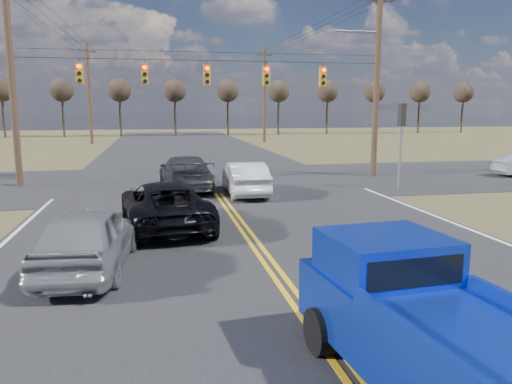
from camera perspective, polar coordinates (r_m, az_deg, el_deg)
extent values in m
plane|color=brown|center=(8.53, 7.75, -16.38)|extent=(160.00, 160.00, 0.00)
cube|color=#28282B|center=(17.81, -2.76, -2.44)|extent=(14.00, 120.00, 0.02)
cube|color=#28282B|center=(25.63, -5.43, 1.25)|extent=(120.00, 12.00, 0.02)
cylinder|color=#473323|center=(26.06, -26.13, 11.49)|extent=(0.32, 0.32, 10.00)
cylinder|color=#473323|center=(27.78, 13.63, 12.01)|extent=(0.32, 0.32, 10.00)
cube|color=#473323|center=(28.28, 13.99, 20.54)|extent=(1.60, 0.12, 0.12)
cylinder|color=black|center=(25.46, -5.65, 14.73)|extent=(18.00, 0.02, 0.02)
cylinder|color=black|center=(25.49, -5.67, 15.62)|extent=(18.00, 0.02, 0.02)
cube|color=#B28C14|center=(25.50, -19.50, 12.65)|extent=(0.34, 0.24, 1.00)
cylinder|color=#FF0C05|center=(25.39, -19.59, 13.41)|extent=(0.20, 0.06, 0.20)
cylinder|color=black|center=(25.37, -19.55, 12.67)|extent=(0.20, 0.06, 0.20)
cylinder|color=black|center=(25.35, -19.50, 11.92)|extent=(0.20, 0.06, 0.20)
cube|color=black|center=(25.37, -19.61, 13.66)|extent=(0.24, 0.14, 0.03)
cube|color=#B28C14|center=(25.28, -12.58, 12.99)|extent=(0.34, 0.24, 1.00)
cylinder|color=#FF0C05|center=(25.16, -12.62, 13.76)|extent=(0.20, 0.06, 0.20)
cylinder|color=black|center=(25.14, -12.59, 13.01)|extent=(0.20, 0.06, 0.20)
cylinder|color=black|center=(25.12, -12.56, 12.26)|extent=(0.20, 0.06, 0.20)
cube|color=black|center=(25.14, -12.63, 14.02)|extent=(0.24, 0.14, 0.03)
cube|color=#B28C14|center=(25.40, -5.62, 13.16)|extent=(0.34, 0.24, 1.00)
cylinder|color=#FF0C05|center=(25.29, -5.60, 13.92)|extent=(0.20, 0.06, 0.20)
cylinder|color=black|center=(25.26, -5.59, 13.18)|extent=(0.20, 0.06, 0.20)
cylinder|color=black|center=(25.25, -5.58, 12.43)|extent=(0.20, 0.06, 0.20)
cube|color=black|center=(25.27, -5.60, 14.18)|extent=(0.24, 0.14, 0.03)
cube|color=#B28C14|center=(25.88, 1.18, 13.13)|extent=(0.34, 0.24, 1.00)
cylinder|color=#FF0C05|center=(25.77, 1.25, 13.89)|extent=(0.20, 0.06, 0.20)
cylinder|color=black|center=(25.74, 1.25, 13.15)|extent=(0.20, 0.06, 0.20)
cylinder|color=black|center=(25.72, 1.24, 12.42)|extent=(0.20, 0.06, 0.20)
cube|color=black|center=(25.74, 1.26, 14.13)|extent=(0.24, 0.14, 0.03)
cube|color=#B28C14|center=(26.69, 7.64, 12.95)|extent=(0.34, 0.24, 1.00)
cylinder|color=#FF0C05|center=(26.58, 7.76, 13.67)|extent=(0.20, 0.06, 0.20)
cylinder|color=black|center=(26.55, 7.74, 12.96)|extent=(0.20, 0.06, 0.20)
cylinder|color=black|center=(26.54, 7.73, 12.25)|extent=(0.20, 0.06, 0.20)
cube|color=black|center=(26.56, 7.79, 13.91)|extent=(0.24, 0.14, 0.03)
cylinder|color=slate|center=(23.45, 16.13, 4.07)|extent=(0.12, 0.12, 3.20)
cube|color=black|center=(23.36, 16.34, 8.47)|extent=(0.24, 0.34, 1.00)
cylinder|color=slate|center=(27.47, 11.07, 17.59)|extent=(2.80, 0.10, 0.10)
cube|color=slate|center=(27.01, 8.39, 17.69)|extent=(0.55, 0.22, 0.14)
cylinder|color=#473323|center=(53.63, -18.51, 10.53)|extent=(0.32, 0.32, 10.00)
cube|color=#473323|center=(53.89, -18.75, 14.99)|extent=(1.60, 0.12, 0.12)
cylinder|color=#473323|center=(54.48, 0.98, 10.99)|extent=(0.32, 0.32, 10.00)
cube|color=#473323|center=(54.74, 0.99, 15.39)|extent=(1.60, 0.12, 0.12)
cylinder|color=#33261C|center=(69.71, -26.90, 7.82)|extent=(0.28, 0.28, 5.50)
sphere|color=#2D231C|center=(69.74, -27.10, 10.40)|extent=(3.00, 3.00, 3.00)
cylinder|color=#33261C|center=(68.20, -21.18, 8.19)|extent=(0.28, 0.28, 5.50)
sphere|color=#2D231C|center=(68.22, -21.34, 10.83)|extent=(3.00, 3.00, 3.00)
cylinder|color=#33261C|center=(67.38, -15.24, 8.49)|extent=(0.28, 0.28, 5.50)
sphere|color=#2D231C|center=(67.41, -15.36, 11.17)|extent=(3.00, 3.00, 3.00)
cylinder|color=#33261C|center=(67.28, -9.22, 8.70)|extent=(0.28, 0.28, 5.50)
sphere|color=#2D231C|center=(67.31, -9.29, 11.38)|extent=(3.00, 3.00, 3.00)
cylinder|color=#33261C|center=(67.91, -3.24, 8.82)|extent=(0.28, 0.28, 5.50)
sphere|color=#2D231C|center=(67.94, -3.26, 11.47)|extent=(3.00, 3.00, 3.00)
cylinder|color=#33261C|center=(69.24, 2.57, 8.84)|extent=(0.28, 0.28, 5.50)
sphere|color=#2D231C|center=(69.27, 2.59, 11.44)|extent=(3.00, 3.00, 3.00)
cylinder|color=#33261C|center=(71.24, 8.11, 8.78)|extent=(0.28, 0.28, 5.50)
sphere|color=#2D231C|center=(71.27, 8.18, 11.31)|extent=(3.00, 3.00, 3.00)
cylinder|color=#33261C|center=(73.85, 13.30, 8.64)|extent=(0.28, 0.28, 5.50)
sphere|color=#2D231C|center=(73.88, 13.40, 11.09)|extent=(3.00, 3.00, 3.00)
cylinder|color=#33261C|center=(77.02, 18.10, 8.46)|extent=(0.28, 0.28, 5.50)
sphere|color=#2D231C|center=(77.04, 18.22, 10.80)|extent=(3.00, 3.00, 3.00)
cylinder|color=#33261C|center=(80.66, 22.49, 8.24)|extent=(0.28, 0.28, 5.50)
sphere|color=#2D231C|center=(80.69, 22.63, 10.47)|extent=(3.00, 3.00, 3.00)
cylinder|color=black|center=(7.94, 7.41, -15.50)|extent=(0.35, 0.75, 0.73)
cylinder|color=black|center=(8.73, 18.16, -13.52)|extent=(0.35, 0.75, 0.73)
cube|color=#0F2DAC|center=(6.87, 20.16, -16.02)|extent=(2.24, 5.06, 0.91)
cube|color=#0F2DAC|center=(7.63, 14.58, -7.14)|extent=(1.81, 1.69, 0.66)
cube|color=black|center=(7.02, 17.76, -8.77)|extent=(1.46, 0.18, 0.41)
cube|color=#0F2DAC|center=(5.48, 19.05, -16.47)|extent=(0.35, 3.00, 0.18)
imported|color=#919498|center=(12.06, -18.70, -5.07)|extent=(2.21, 4.66, 1.54)
imported|color=black|center=(15.73, -10.38, -1.47)|extent=(3.01, 5.55, 1.48)
imported|color=#B9B9B9|center=(21.40, -1.28, 1.57)|extent=(1.58, 4.39, 1.44)
imported|color=#303135|center=(22.95, -8.06, 2.19)|extent=(2.40, 5.48, 1.57)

